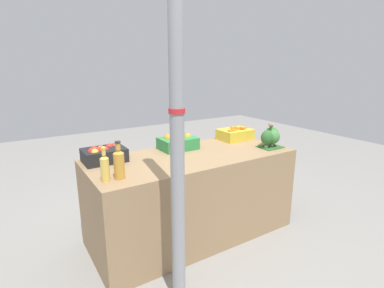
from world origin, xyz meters
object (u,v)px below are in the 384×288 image
apple_crate (104,154)px  sparrow_bird (271,126)px  carrot_crate (235,134)px  broccoli_pile (270,137)px  support_pole (177,130)px  juice_bottle_amber (119,163)px  juice_bottle_golden (105,167)px  orange_crate (178,142)px

apple_crate → sparrow_bird: 1.57m
apple_crate → carrot_crate: carrot_crate is taller
carrot_crate → sparrow_bird: 0.46m
carrot_crate → broccoli_pile: bearing=-78.2°
carrot_crate → apple_crate: bearing=180.0°
support_pole → juice_bottle_amber: size_ratio=8.73×
support_pole → broccoli_pile: bearing=19.6°
carrot_crate → juice_bottle_golden: (-1.54, -0.44, 0.04)m
juice_bottle_amber → orange_crate: bearing=31.2°
apple_crate → carrot_crate: size_ratio=1.00×
juice_bottle_golden → sparrow_bird: 1.63m
carrot_crate → sparrow_bird: sparrow_bird is taller
apple_crate → juice_bottle_golden: size_ratio=1.39×
apple_crate → orange_crate: size_ratio=1.00×
juice_bottle_golden → orange_crate: bearing=28.0°
orange_crate → broccoli_pile: size_ratio=1.38×
support_pole → sparrow_bird: (1.30, 0.46, -0.19)m
sparrow_bird → carrot_crate: bearing=-139.2°
support_pole → sparrow_bird: bearing=19.3°
broccoli_pile → juice_bottle_golden: (-1.63, -0.02, -0.00)m
orange_crate → juice_bottle_golden: size_ratio=1.39×
juice_bottle_golden → carrot_crate: bearing=15.8°
support_pole → juice_bottle_golden: 0.63m
support_pole → juice_bottle_golden: support_pole is taller
apple_crate → sparrow_bird: (1.51, -0.42, 0.15)m
broccoli_pile → apple_crate: bearing=164.6°
support_pole → juice_bottle_amber: support_pole is taller
carrot_crate → broccoli_pile: (0.09, -0.41, 0.04)m
support_pole → orange_crate: (0.50, 0.88, -0.34)m
juice_bottle_golden → broccoli_pile: bearing=0.8°
sparrow_bird → juice_bottle_golden: bearing=-59.7°
juice_bottle_amber → sparrow_bird: juice_bottle_amber is taller
support_pole → juice_bottle_amber: bearing=116.7°
orange_crate → carrot_crate: bearing=-0.3°
apple_crate → orange_crate: 0.71m
orange_crate → juice_bottle_amber: (-0.73, -0.44, 0.05)m
orange_crate → juice_bottle_amber: size_ratio=1.24×
orange_crate → juice_bottle_amber: bearing=-148.8°
juice_bottle_golden → juice_bottle_amber: bearing=0.0°
juice_bottle_amber → broccoli_pile: bearing=0.8°
apple_crate → carrot_crate: (1.42, -0.00, -0.01)m
support_pole → orange_crate: bearing=60.3°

